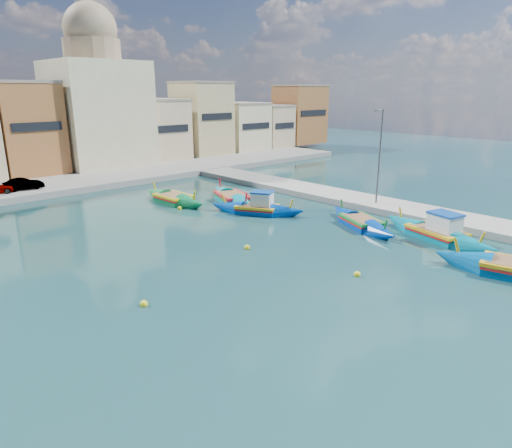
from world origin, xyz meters
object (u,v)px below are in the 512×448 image
church_block (97,98)px  quay_street_lamp (379,156)px  luzzu_cyan_mid (232,199)px  luzzu_blue_cabin (257,209)px  luzzu_turquoise_cabin (437,234)px  luzzu_blue_south (361,223)px  luzzu_green (174,200)px

church_block → quay_street_lamp: (7.44, -34.00, -4.07)m
quay_street_lamp → luzzu_cyan_mid: size_ratio=0.86×
quay_street_lamp → luzzu_cyan_mid: quay_street_lamp is taller
quay_street_lamp → luzzu_blue_cabin: bearing=145.8°
luzzu_turquoise_cabin → luzzu_blue_cabin: 13.38m
luzzu_blue_south → luzzu_turquoise_cabin: bearing=-76.1°
church_block → luzzu_turquoise_cabin: bearing=-85.2°
church_block → luzzu_blue_south: church_block is taller
luzzu_cyan_mid → luzzu_blue_south: 12.10m
church_block → quay_street_lamp: church_block is taller
church_block → luzzu_green: church_block is taller
luzzu_cyan_mid → luzzu_blue_south: luzzu_cyan_mid is taller
quay_street_lamp → luzzu_turquoise_cabin: (-3.96, -7.19, -3.99)m
luzzu_blue_cabin → luzzu_turquoise_cabin: bearing=-71.9°
church_block → luzzu_cyan_mid: bearing=-89.3°
luzzu_blue_cabin → luzzu_green: 8.05m
quay_street_lamp → luzzu_turquoise_cabin: quay_street_lamp is taller
church_block → luzzu_turquoise_cabin: church_block is taller
quay_street_lamp → luzzu_blue_cabin: 10.61m
quay_street_lamp → luzzu_blue_south: 6.97m
quay_street_lamp → luzzu_cyan_mid: 12.74m
luzzu_cyan_mid → luzzu_turquoise_cabin: bearing=-79.4°
quay_street_lamp → luzzu_green: (-10.93, 13.08, -4.06)m
church_block → luzzu_blue_cabin: 29.60m
luzzu_blue_cabin → luzzu_green: bearing=110.4°
quay_street_lamp → luzzu_blue_south: quay_street_lamp is taller
luzzu_blue_cabin → luzzu_blue_south: (2.92, -7.72, -0.09)m
luzzu_cyan_mid → luzzu_blue_south: bearing=-80.9°
church_block → luzzu_green: size_ratio=2.33×
church_block → luzzu_blue_south: (2.24, -36.19, -8.16)m
church_block → luzzu_blue_cabin: size_ratio=2.47×
luzzu_blue_cabin → church_block: bearing=88.6°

